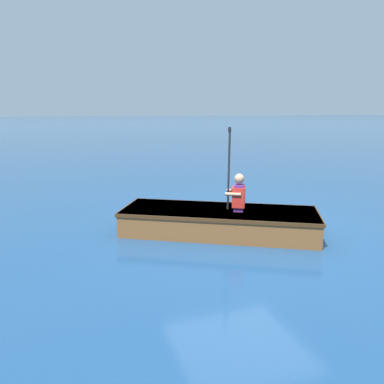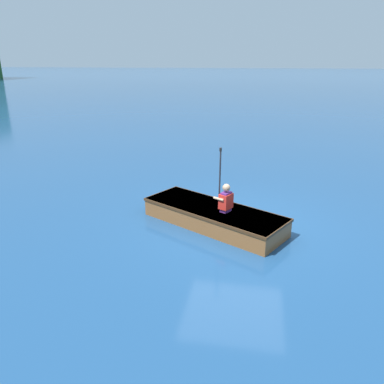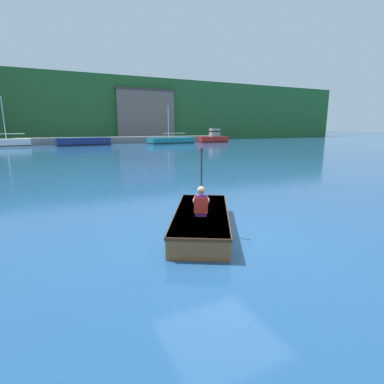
{
  "view_description": "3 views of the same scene",
  "coord_description": "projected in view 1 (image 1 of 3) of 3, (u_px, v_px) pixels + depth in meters",
  "views": [
    {
      "loc": [
        -5.98,
        3.04,
        2.12
      ],
      "look_at": [
        -0.19,
        1.04,
        0.78
      ],
      "focal_mm": 35.0,
      "sensor_mm": 36.0,
      "label": 1
    },
    {
      "loc": [
        -8.05,
        -0.4,
        3.64
      ],
      "look_at": [
        -0.19,
        1.04,
        0.78
      ],
      "focal_mm": 35.0,
      "sensor_mm": 36.0,
      "label": 2
    },
    {
      "loc": [
        -3.17,
        -5.23,
        2.29
      ],
      "look_at": [
        -0.19,
        1.04,
        0.78
      ],
      "focal_mm": 28.0,
      "sensor_mm": 36.0,
      "label": 3
    }
  ],
  "objects": [
    {
      "name": "person_paddler",
      "position": [
        238.0,
        194.0,
        6.38
      ],
      "size": [
        0.44,
        0.44,
        1.42
      ],
      "color": "#592672",
      "rests_on": "rowboat_foreground"
    },
    {
      "name": "ground_plane",
      "position": [
        242.0,
        227.0,
        6.95
      ],
      "size": [
        300.0,
        300.0,
        0.0
      ],
      "primitive_type": "plane",
      "color": "navy"
    },
    {
      "name": "rowboat_foreground",
      "position": [
        216.0,
        220.0,
        6.55
      ],
      "size": [
        2.67,
        3.51,
        0.43
      ],
      "color": "brown",
      "rests_on": "ground"
    }
  ]
}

